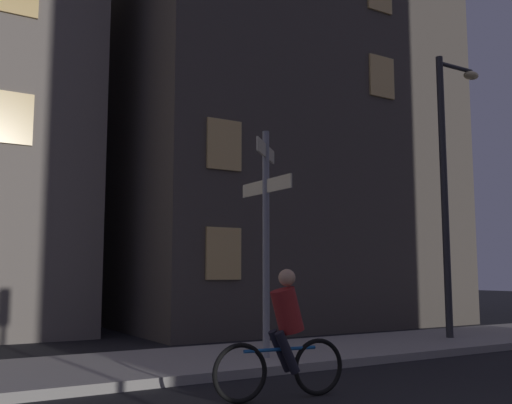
% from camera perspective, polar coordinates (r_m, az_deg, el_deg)
% --- Properties ---
extents(sidewalk_kerb, '(40.00, 2.94, 0.14)m').
position_cam_1_polar(sidewalk_kerb, '(10.29, -5.80, -15.18)').
color(sidewalk_kerb, '#9E9991').
rests_on(sidewalk_kerb, ground_plane).
extents(signpost, '(0.94, 1.57, 3.90)m').
position_cam_1_polar(signpost, '(10.19, 0.97, -1.99)').
color(signpost, gray).
rests_on(signpost, sidewalk_kerb).
extents(street_lamp, '(1.41, 0.28, 6.43)m').
position_cam_1_polar(street_lamp, '(14.20, 18.18, 2.91)').
color(street_lamp, '#2D2D30').
rests_on(street_lamp, sidewalk_kerb).
extents(cyclist, '(1.82, 0.36, 1.61)m').
position_cam_1_polar(cyclist, '(7.58, 2.72, -13.04)').
color(cyclist, black).
rests_on(cyclist, ground_plane).
extents(building_right_block, '(10.13, 8.96, 15.75)m').
position_cam_1_polar(building_right_block, '(20.33, 0.52, 11.23)').
color(building_right_block, '#4C443D').
rests_on(building_right_block, ground_plane).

